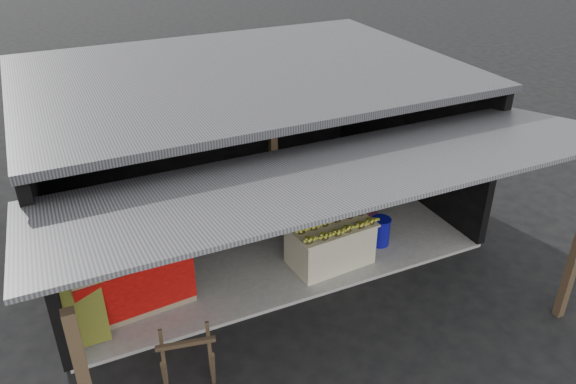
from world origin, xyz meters
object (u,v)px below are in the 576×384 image
plastic_chair (349,171)px  neighbor_stall (130,276)px  sawhorse (187,358)px  white_crate (311,214)px  water_barrel (380,232)px  banana_table (330,243)px

plastic_chair → neighbor_stall: bearing=-157.3°
sawhorse → white_crate: bearing=49.9°
water_barrel → sawhorse: bearing=-157.9°
banana_table → sawhorse: bearing=-156.5°
banana_table → sawhorse: (-2.89, -1.51, 0.02)m
sawhorse → water_barrel: 4.29m
white_crate → plastic_chair: bearing=41.0°
sawhorse → plastic_chair: size_ratio=0.88×
water_barrel → banana_table: bearing=-174.8°
neighbor_stall → plastic_chair: (4.76, 1.68, -0.02)m
banana_table → white_crate: (0.09, 0.88, 0.07)m
white_crate → neighbor_stall: size_ratio=0.51×
neighbor_stall → plastic_chair: neighbor_stall is taller
sawhorse → neighbor_stall: bearing=111.6°
banana_table → sawhorse: banana_table is taller
sawhorse → plastic_chair: (4.43, 3.49, 0.11)m
neighbor_stall → water_barrel: 4.32m
water_barrel → white_crate: bearing=141.8°
sawhorse → water_barrel: sawhorse is taller
water_barrel → plastic_chair: bearing=76.3°
banana_table → plastic_chair: (1.53, 1.98, 0.12)m
neighbor_stall → sawhorse: (0.33, -1.81, -0.13)m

